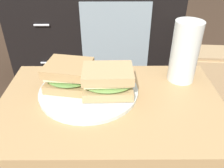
% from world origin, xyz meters
% --- Properties ---
extents(side_table, '(0.56, 0.36, 0.46)m').
position_xyz_m(side_table, '(0.00, 0.00, 0.37)').
color(side_table, tan).
rests_on(side_table, ground).
extents(tv_cabinet, '(0.96, 0.46, 0.58)m').
position_xyz_m(tv_cabinet, '(-0.09, 0.95, 0.29)').
color(tv_cabinet, black).
rests_on(tv_cabinet, ground).
extents(plate, '(0.26, 0.26, 0.01)m').
position_xyz_m(plate, '(-0.06, 0.04, 0.47)').
color(plate, silver).
rests_on(plate, side_table).
extents(sandwich_front, '(0.14, 0.13, 0.07)m').
position_xyz_m(sandwich_front, '(-0.11, 0.05, 0.50)').
color(sandwich_front, tan).
rests_on(sandwich_front, plate).
extents(sandwich_back, '(0.13, 0.10, 0.07)m').
position_xyz_m(sandwich_back, '(-0.01, 0.02, 0.50)').
color(sandwich_back, tan).
rests_on(sandwich_back, plate).
extents(beer_glass, '(0.07, 0.07, 0.17)m').
position_xyz_m(beer_glass, '(0.20, 0.10, 0.54)').
color(beer_glass, silver).
rests_on(beer_glass, side_table).
extents(paper_bag, '(0.23, 0.16, 0.38)m').
position_xyz_m(paper_bag, '(0.44, 0.47, 0.19)').
color(paper_bag, tan).
rests_on(paper_bag, ground).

